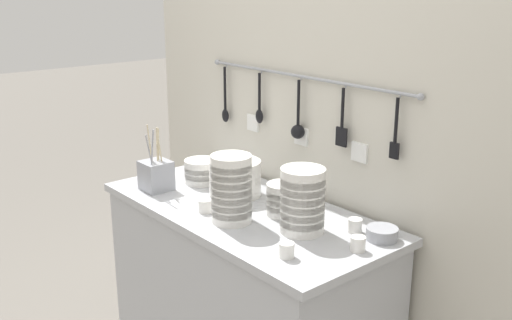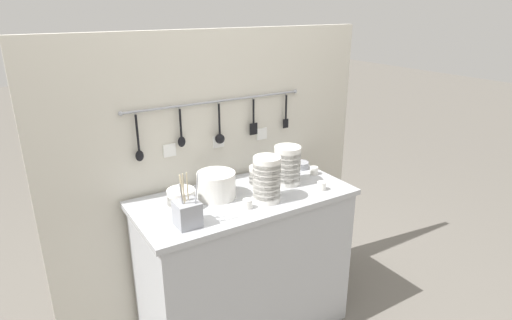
{
  "view_description": "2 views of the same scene",
  "coord_description": "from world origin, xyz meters",
  "px_view_note": "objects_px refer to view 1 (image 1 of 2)",
  "views": [
    {
      "loc": [
        1.64,
        -1.32,
        1.71
      ],
      "look_at": [
        0.08,
        -0.01,
        1.09
      ],
      "focal_mm": 42.0,
      "sensor_mm": 36.0,
      "label": 1
    },
    {
      "loc": [
        -1.06,
        -1.83,
        1.86
      ],
      "look_at": [
        0.08,
        0.0,
        1.07
      ],
      "focal_mm": 30.0,
      "sensor_mm": 36.0,
      "label": 2
    }
  ],
  "objects_px": {
    "steel_mixing_bowl": "(382,233)",
    "cup_back_left": "(287,250)",
    "cup_front_left": "(355,226)",
    "cutlery_caddy": "(156,175)",
    "plate_stack": "(235,178)",
    "bowl_stack_tall_left": "(231,189)",
    "cup_beside_plates": "(205,206)",
    "bowl_stack_short_front": "(283,199)",
    "cup_edge_near": "(358,244)",
    "bowl_stack_nested_right": "(302,200)",
    "bowl_stack_back_corner": "(201,171)"
  },
  "relations": [
    {
      "from": "bowl_stack_nested_right",
      "to": "bowl_stack_short_front",
      "type": "relative_size",
      "value": 1.86
    },
    {
      "from": "plate_stack",
      "to": "cup_back_left",
      "type": "distance_m",
      "value": 0.59
    },
    {
      "from": "steel_mixing_bowl",
      "to": "cup_front_left",
      "type": "bearing_deg",
      "value": -166.18
    },
    {
      "from": "bowl_stack_back_corner",
      "to": "cup_beside_plates",
      "type": "relative_size",
      "value": 2.92
    },
    {
      "from": "cup_front_left",
      "to": "cup_edge_near",
      "type": "xyz_separation_m",
      "value": [
        0.1,
        -0.1,
        0.0
      ]
    },
    {
      "from": "steel_mixing_bowl",
      "to": "cup_back_left",
      "type": "height_order",
      "value": "cup_back_left"
    },
    {
      "from": "cup_edge_near",
      "to": "bowl_stack_nested_right",
      "type": "bearing_deg",
      "value": -172.56
    },
    {
      "from": "bowl_stack_nested_right",
      "to": "cup_beside_plates",
      "type": "relative_size",
      "value": 4.64
    },
    {
      "from": "bowl_stack_tall_left",
      "to": "cup_edge_near",
      "type": "height_order",
      "value": "bowl_stack_tall_left"
    },
    {
      "from": "bowl_stack_short_front",
      "to": "bowl_stack_tall_left",
      "type": "relative_size",
      "value": 0.5
    },
    {
      "from": "steel_mixing_bowl",
      "to": "cup_beside_plates",
      "type": "bearing_deg",
      "value": -151.68
    },
    {
      "from": "bowl_stack_back_corner",
      "to": "bowl_stack_nested_right",
      "type": "bearing_deg",
      "value": -2.89
    },
    {
      "from": "bowl_stack_tall_left",
      "to": "cup_beside_plates",
      "type": "bearing_deg",
      "value": -169.99
    },
    {
      "from": "plate_stack",
      "to": "steel_mixing_bowl",
      "type": "bearing_deg",
      "value": 9.54
    },
    {
      "from": "cup_beside_plates",
      "to": "cup_edge_near",
      "type": "bearing_deg",
      "value": 17.28
    },
    {
      "from": "plate_stack",
      "to": "bowl_stack_back_corner",
      "type": "bearing_deg",
      "value": -175.49
    },
    {
      "from": "cutlery_caddy",
      "to": "cup_front_left",
      "type": "height_order",
      "value": "cutlery_caddy"
    },
    {
      "from": "bowl_stack_tall_left",
      "to": "cup_front_left",
      "type": "bearing_deg",
      "value": 37.16
    },
    {
      "from": "bowl_stack_short_front",
      "to": "bowl_stack_back_corner",
      "type": "distance_m",
      "value": 0.49
    },
    {
      "from": "bowl_stack_nested_right",
      "to": "bowl_stack_tall_left",
      "type": "height_order",
      "value": "bowl_stack_tall_left"
    },
    {
      "from": "bowl_stack_back_corner",
      "to": "cup_back_left",
      "type": "distance_m",
      "value": 0.78
    },
    {
      "from": "plate_stack",
      "to": "bowl_stack_nested_right",
      "type": "bearing_deg",
      "value": -6.47
    },
    {
      "from": "steel_mixing_bowl",
      "to": "cup_edge_near",
      "type": "bearing_deg",
      "value": -87.01
    },
    {
      "from": "cup_front_left",
      "to": "cutlery_caddy",
      "type": "bearing_deg",
      "value": -160.11
    },
    {
      "from": "steel_mixing_bowl",
      "to": "cup_edge_near",
      "type": "height_order",
      "value": "cup_edge_near"
    },
    {
      "from": "cup_beside_plates",
      "to": "cup_back_left",
      "type": "height_order",
      "value": "same"
    },
    {
      "from": "bowl_stack_tall_left",
      "to": "cup_edge_near",
      "type": "xyz_separation_m",
      "value": [
        0.45,
        0.16,
        -0.1
      ]
    },
    {
      "from": "bowl_stack_back_corner",
      "to": "cup_back_left",
      "type": "xyz_separation_m",
      "value": [
        0.75,
        -0.21,
        -0.03
      ]
    },
    {
      "from": "bowl_stack_short_front",
      "to": "steel_mixing_bowl",
      "type": "relative_size",
      "value": 1.14
    },
    {
      "from": "steel_mixing_bowl",
      "to": "cup_front_left",
      "type": "xyz_separation_m",
      "value": [
        -0.1,
        -0.02,
        0.0
      ]
    },
    {
      "from": "bowl_stack_nested_right",
      "to": "bowl_stack_tall_left",
      "type": "bearing_deg",
      "value": -150.33
    },
    {
      "from": "cup_edge_near",
      "to": "cup_back_left",
      "type": "relative_size",
      "value": 1.0
    },
    {
      "from": "bowl_stack_short_front",
      "to": "plate_stack",
      "type": "distance_m",
      "value": 0.28
    },
    {
      "from": "bowl_stack_short_front",
      "to": "steel_mixing_bowl",
      "type": "xyz_separation_m",
      "value": [
        0.37,
        0.11,
        -0.04
      ]
    },
    {
      "from": "bowl_stack_short_front",
      "to": "cup_beside_plates",
      "type": "height_order",
      "value": "bowl_stack_short_front"
    },
    {
      "from": "steel_mixing_bowl",
      "to": "cup_front_left",
      "type": "distance_m",
      "value": 0.1
    },
    {
      "from": "bowl_stack_short_front",
      "to": "bowl_stack_tall_left",
      "type": "height_order",
      "value": "bowl_stack_tall_left"
    },
    {
      "from": "bowl_stack_tall_left",
      "to": "cup_front_left",
      "type": "relative_size",
      "value": 5.03
    },
    {
      "from": "steel_mixing_bowl",
      "to": "cup_edge_near",
      "type": "relative_size",
      "value": 2.19
    },
    {
      "from": "cup_beside_plates",
      "to": "cup_back_left",
      "type": "bearing_deg",
      "value": -2.92
    },
    {
      "from": "cup_front_left",
      "to": "plate_stack",
      "type": "bearing_deg",
      "value": -171.22
    },
    {
      "from": "cup_beside_plates",
      "to": "cup_front_left",
      "type": "height_order",
      "value": "same"
    },
    {
      "from": "plate_stack",
      "to": "cup_front_left",
      "type": "xyz_separation_m",
      "value": [
        0.55,
        0.09,
        -0.05
      ]
    },
    {
      "from": "cup_back_left",
      "to": "cutlery_caddy",
      "type": "bearing_deg",
      "value": 178.8
    },
    {
      "from": "bowl_stack_back_corner",
      "to": "cutlery_caddy",
      "type": "xyz_separation_m",
      "value": [
        -0.05,
        -0.19,
        0.01
      ]
    },
    {
      "from": "bowl_stack_nested_right",
      "to": "cup_beside_plates",
      "type": "distance_m",
      "value": 0.4
    },
    {
      "from": "bowl_stack_nested_right",
      "to": "bowl_stack_back_corner",
      "type": "bearing_deg",
      "value": 177.11
    },
    {
      "from": "cutlery_caddy",
      "to": "cup_back_left",
      "type": "bearing_deg",
      "value": -1.2
    },
    {
      "from": "bowl_stack_nested_right",
      "to": "cup_edge_near",
      "type": "height_order",
      "value": "bowl_stack_nested_right"
    },
    {
      "from": "bowl_stack_short_front",
      "to": "cup_beside_plates",
      "type": "xyz_separation_m",
      "value": [
        -0.2,
        -0.2,
        -0.04
      ]
    }
  ]
}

